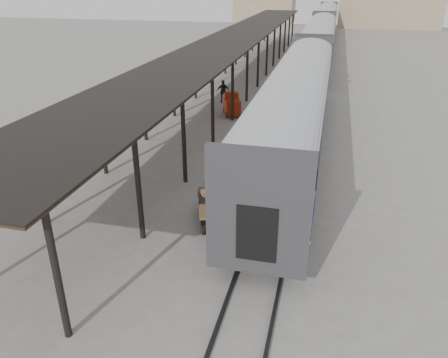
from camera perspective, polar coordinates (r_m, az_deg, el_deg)
ground at (r=17.74m, az=-3.95°, el=-4.80°), size 160.00×160.00×0.00m
train at (r=48.84m, az=12.25°, el=17.25°), size 3.45×76.01×4.01m
canopy at (r=39.79m, az=1.77°, el=18.04°), size 4.90×64.30×4.15m
rails at (r=49.44m, az=11.99°, el=14.27°), size 1.54×150.00×0.12m
building_far at (r=93.21m, az=20.72°, el=20.54°), size 18.00×10.00×8.00m
building_left at (r=97.94m, az=5.36°, el=21.46°), size 12.00×8.00×6.00m
baggage_cart at (r=17.03m, az=-1.19°, el=-3.59°), size 1.92×2.67×0.86m
suitcase_stack at (r=17.17m, az=-1.61°, el=-1.82°), size 1.37×1.30×0.58m
luggage_tug at (r=30.65m, az=1.04°, el=9.60°), size 1.55×1.92×1.47m
porter at (r=15.95m, az=-0.95°, el=-1.58°), size 0.43×0.61×1.60m
pedestrian at (r=33.75m, az=-0.09°, el=11.37°), size 1.07×0.60×1.72m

